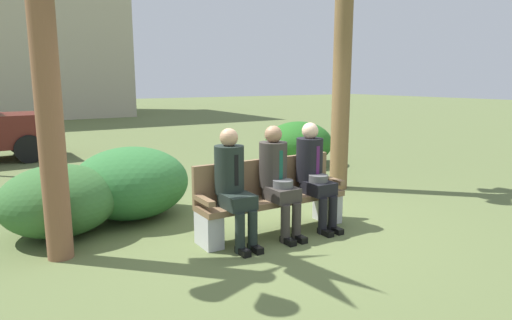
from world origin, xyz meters
The scene contains 8 objects.
ground_plane centered at (0.00, 0.00, 0.00)m, with size 80.00×80.00×0.00m, color #5A683A.
park_bench centered at (-0.07, -0.23, 0.42)m, with size 1.95×0.44×0.90m.
seated_man_left centered at (-0.67, -0.35, 0.74)m, with size 0.34×0.72×1.33m.
seated_man_middle centered at (-0.06, -0.36, 0.74)m, with size 0.34×0.72×1.33m.
seated_man_right centered at (0.49, -0.35, 0.74)m, with size 0.34×0.72×1.33m.
shrub_near_bench centered at (-1.37, 1.24, 0.49)m, with size 1.56×1.43×0.97m, color #2E6A32.
shrub_mid_lawn centered at (-2.32, 1.01, 0.43)m, with size 1.38×1.27×0.86m, color #34642F.
shrub_far_lawn centered at (2.90, 3.12, 0.48)m, with size 1.54×1.41×0.96m, color #266720.
Camera 1 is at (-3.00, -4.61, 1.86)m, focal length 30.94 mm.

